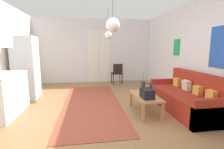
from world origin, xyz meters
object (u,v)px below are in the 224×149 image
at_px(handbag, 147,93).
at_px(pendant_lamp_near, 113,25).
at_px(refrigerator, 26,68).
at_px(bamboo_vase, 143,86).
at_px(coffee_table, 145,98).
at_px(pendant_lamp_far, 108,35).
at_px(couch, 187,98).
at_px(accent_chair, 117,72).

bearing_deg(handbag, pendant_lamp_near, 154.25).
distance_m(handbag, refrigerator, 3.48).
distance_m(bamboo_vase, refrigerator, 3.32).
height_order(coffee_table, refrigerator, refrigerator).
distance_m(coffee_table, bamboo_vase, 0.37).
distance_m(bamboo_vase, pendant_lamp_far, 2.11).
height_order(couch, accent_chair, couch).
height_order(handbag, refrigerator, refrigerator).
xyz_separation_m(refrigerator, pendant_lamp_far, (2.40, 0.24, 0.96)).
height_order(handbag, pendant_lamp_far, pendant_lamp_far).
bearing_deg(handbag, pendant_lamp_far, 105.14).
xyz_separation_m(couch, pendant_lamp_far, (-1.60, 1.83, 1.56)).
distance_m(couch, handbag, 1.10).
height_order(accent_chair, pendant_lamp_far, pendant_lamp_far).
height_order(pendant_lamp_near, pendant_lamp_far, same).
distance_m(coffee_table, pendant_lamp_near, 1.71).
relative_size(couch, pendant_lamp_near, 2.21).
bearing_deg(refrigerator, accent_chair, 26.63).
bearing_deg(pendant_lamp_near, handbag, -25.75).
bearing_deg(couch, accent_chair, 109.57).
height_order(coffee_table, bamboo_vase, bamboo_vase).
bearing_deg(couch, bamboo_vase, 162.48).
relative_size(coffee_table, refrigerator, 0.55).
bearing_deg(coffee_table, accent_chair, 91.43).
distance_m(couch, accent_chair, 3.24).
xyz_separation_m(couch, bamboo_vase, (-0.96, 0.30, 0.25)).
bearing_deg(pendant_lamp_near, refrigerator, 147.01).
distance_m(couch, pendant_lamp_far, 2.89).
bearing_deg(pendant_lamp_far, bamboo_vase, -67.12).
distance_m(pendant_lamp_near, pendant_lamp_far, 1.73).
relative_size(couch, bamboo_vase, 4.18).
height_order(accent_chair, pendant_lamp_near, pendant_lamp_near).
height_order(handbag, pendant_lamp_near, pendant_lamp_near).
relative_size(bamboo_vase, handbag, 1.43).
height_order(refrigerator, accent_chair, refrigerator).
bearing_deg(pendant_lamp_far, coffee_table, -72.09).
relative_size(couch, accent_chair, 2.39).
bearing_deg(pendant_lamp_far, handbag, -74.86).
relative_size(bamboo_vase, pendant_lamp_near, 0.53).
distance_m(couch, bamboo_vase, 1.04).
height_order(couch, handbag, couch).
bearing_deg(refrigerator, handbag, -31.44).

